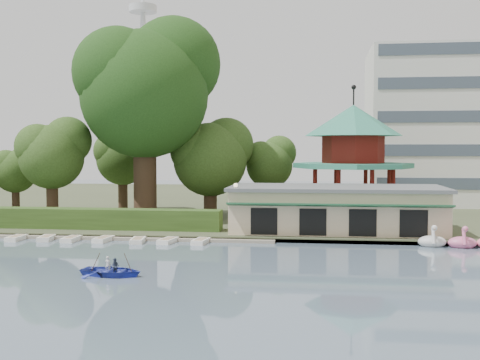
% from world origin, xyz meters
% --- Properties ---
extents(ground_plane, '(220.00, 220.00, 0.00)m').
position_xyz_m(ground_plane, '(0.00, 0.00, 0.00)').
color(ground_plane, slate).
rests_on(ground_plane, ground).
extents(shore, '(220.00, 70.00, 0.40)m').
position_xyz_m(shore, '(0.00, 52.00, 0.20)').
color(shore, '#424930').
rests_on(shore, ground).
extents(embankment, '(220.00, 0.60, 0.30)m').
position_xyz_m(embankment, '(0.00, 17.30, 0.15)').
color(embankment, gray).
rests_on(embankment, ground).
extents(dock, '(34.00, 1.60, 0.24)m').
position_xyz_m(dock, '(-12.00, 17.20, 0.12)').
color(dock, gray).
rests_on(dock, ground).
extents(boathouse, '(18.60, 9.39, 3.90)m').
position_xyz_m(boathouse, '(10.00, 21.97, 2.37)').
color(boathouse, beige).
rests_on(boathouse, shore).
extents(pavilion, '(12.40, 12.40, 13.50)m').
position_xyz_m(pavilion, '(12.00, 32.00, 7.48)').
color(pavilion, beige).
rests_on(pavilion, shore).
extents(broadcast_tower, '(8.00, 8.00, 96.00)m').
position_xyz_m(broadcast_tower, '(-42.00, 140.00, 33.98)').
color(broadcast_tower, silver).
rests_on(broadcast_tower, ground).
extents(hedge, '(30.00, 2.00, 1.80)m').
position_xyz_m(hedge, '(-15.00, 20.50, 1.30)').
color(hedge, '#324F1C').
rests_on(hedge, shore).
extents(lamp_post, '(0.36, 0.36, 4.28)m').
position_xyz_m(lamp_post, '(1.50, 19.00, 3.34)').
color(lamp_post, black).
rests_on(lamp_post, shore).
extents(big_tree, '(14.21, 13.24, 20.79)m').
position_xyz_m(big_tree, '(-8.82, 28.21, 14.13)').
color(big_tree, '#3A281C').
rests_on(big_tree, shore).
extents(small_trees, '(39.15, 16.39, 10.53)m').
position_xyz_m(small_trees, '(-12.34, 31.11, 6.68)').
color(small_trees, '#3A281C').
rests_on(small_trees, shore).
extents(moored_rowboats, '(27.40, 2.67, 0.36)m').
position_xyz_m(moored_rowboats, '(-14.01, 15.75, 0.18)').
color(moored_rowboats, white).
rests_on(moored_rowboats, ground).
extents(rowboat_with_passengers, '(5.73, 4.46, 2.01)m').
position_xyz_m(rowboat_with_passengers, '(-3.84, 3.15, 0.54)').
color(rowboat_with_passengers, '#313FAF').
rests_on(rowboat_with_passengers, ground).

